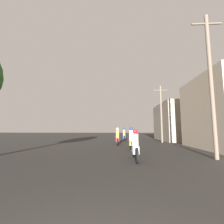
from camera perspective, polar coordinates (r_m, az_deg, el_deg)
motorcycle_silver at (r=7.65m, az=8.81°, el=-13.20°), size 0.60×2.17×1.52m
motorcycle_yellow at (r=11.21m, az=7.38°, el=-10.78°), size 0.60×2.09×1.66m
motorcycle_red at (r=14.57m, az=2.13°, el=-9.86°), size 0.60×2.02×1.63m
motorcycle_blue at (r=19.29m, az=4.65°, el=-8.98°), size 0.60×1.98×1.67m
building_right_far at (r=22.27m, az=23.83°, el=-3.47°), size 4.87×7.51×4.94m
utility_pole_near at (r=9.63m, az=33.52°, el=9.99°), size 1.60×0.20×7.80m
utility_pole_far at (r=17.89m, az=18.23°, el=-0.15°), size 1.60×0.20×6.45m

